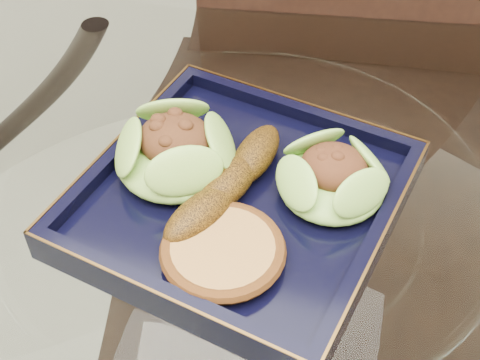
# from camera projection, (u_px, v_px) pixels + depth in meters

# --- Properties ---
(dining_table) EXTENTS (1.13, 1.13, 0.77)m
(dining_table) POSITION_uv_depth(u_px,v_px,m) (245.00, 329.00, 0.72)
(dining_table) COLOR white
(dining_table) RESTS_ON ground
(dining_chair) EXTENTS (0.49, 0.49, 0.99)m
(dining_chair) POSITION_uv_depth(u_px,v_px,m) (335.00, 187.00, 0.93)
(dining_chair) COLOR black
(dining_chair) RESTS_ON ground
(navy_plate) EXTENTS (0.32, 0.32, 0.02)m
(navy_plate) POSITION_uv_depth(u_px,v_px,m) (240.00, 203.00, 0.62)
(navy_plate) COLOR black
(navy_plate) RESTS_ON dining_table
(lettuce_wrap_left) EXTENTS (0.12, 0.12, 0.04)m
(lettuce_wrap_left) POSITION_uv_depth(u_px,v_px,m) (176.00, 154.00, 0.62)
(lettuce_wrap_left) COLOR #5E992C
(lettuce_wrap_left) RESTS_ON navy_plate
(lettuce_wrap_right) EXTENTS (0.12, 0.12, 0.03)m
(lettuce_wrap_right) POSITION_uv_depth(u_px,v_px,m) (332.00, 180.00, 0.60)
(lettuce_wrap_right) COLOR olive
(lettuce_wrap_right) RESTS_ON navy_plate
(roasted_plantain) EXTENTS (0.08, 0.17, 0.03)m
(roasted_plantain) POSITION_uv_depth(u_px,v_px,m) (229.00, 183.00, 0.60)
(roasted_plantain) COLOR #563409
(roasted_plantain) RESTS_ON navy_plate
(crumb_patty) EXTENTS (0.11, 0.11, 0.02)m
(crumb_patty) POSITION_uv_depth(u_px,v_px,m) (223.00, 252.00, 0.55)
(crumb_patty) COLOR #A36D36
(crumb_patty) RESTS_ON navy_plate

